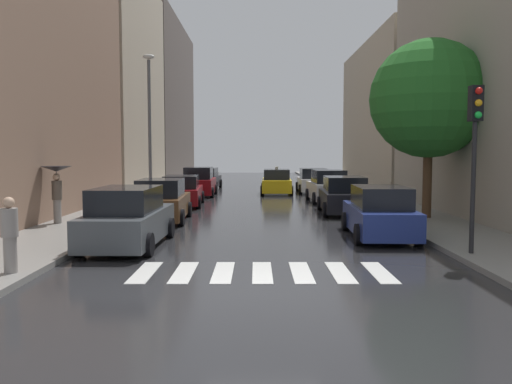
% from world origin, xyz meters
% --- Properties ---
extents(ground_plane, '(28.00, 72.00, 0.04)m').
position_xyz_m(ground_plane, '(0.00, 24.00, -0.02)').
color(ground_plane, '#27272A').
extents(sidewalk_left, '(3.00, 72.00, 0.15)m').
position_xyz_m(sidewalk_left, '(-6.50, 24.00, 0.07)').
color(sidewalk_left, gray).
rests_on(sidewalk_left, ground).
extents(sidewalk_right, '(3.00, 72.00, 0.15)m').
position_xyz_m(sidewalk_right, '(6.50, 24.00, 0.07)').
color(sidewalk_right, gray).
rests_on(sidewalk_right, ground).
extents(crosswalk_stripes, '(5.85, 2.20, 0.01)m').
position_xyz_m(crosswalk_stripes, '(0.00, 1.76, 0.01)').
color(crosswalk_stripes, silver).
rests_on(crosswalk_stripes, ground).
extents(building_left_mid, '(6.00, 14.13, 15.30)m').
position_xyz_m(building_left_mid, '(-11.00, 28.52, 7.65)').
color(building_left_mid, '#B2A38C').
rests_on(building_left_mid, ground).
extents(building_left_far, '(6.00, 21.26, 16.18)m').
position_xyz_m(building_left_far, '(-11.00, 46.61, 8.09)').
color(building_left_far, '#564C47').
rests_on(building_left_far, ground).
extents(building_right_mid, '(6.00, 18.06, 10.94)m').
position_xyz_m(building_right_mid, '(11.00, 30.66, 5.47)').
color(building_right_mid, '#B2A38C').
rests_on(building_right_mid, ground).
extents(parked_car_left_nearest, '(2.15, 4.80, 1.75)m').
position_xyz_m(parked_car_left_nearest, '(-3.89, 5.14, 0.82)').
color(parked_car_left_nearest, '#474C51').
rests_on(parked_car_left_nearest, ground).
extents(parked_car_left_second, '(2.16, 4.36, 1.69)m').
position_xyz_m(parked_car_left_second, '(-3.91, 10.78, 0.79)').
color(parked_car_left_second, brown).
rests_on(parked_car_left_second, ground).
extents(parked_car_left_third, '(2.28, 4.73, 1.56)m').
position_xyz_m(parked_car_left_third, '(-3.95, 16.90, 0.74)').
color(parked_car_left_third, maroon).
rests_on(parked_car_left_third, ground).
extents(parked_car_left_fourth, '(2.07, 4.07, 1.82)m').
position_xyz_m(parked_car_left_fourth, '(-3.72, 22.95, 0.84)').
color(parked_car_left_fourth, maroon).
rests_on(parked_car_left_fourth, ground).
extents(parked_car_left_fifth, '(2.31, 4.53, 1.57)m').
position_xyz_m(parked_car_left_fifth, '(-3.93, 29.30, 0.74)').
color(parked_car_left_fifth, black).
rests_on(parked_car_left_fifth, ground).
extents(parked_car_right_nearest, '(2.13, 4.59, 1.67)m').
position_xyz_m(parked_car_right_nearest, '(3.85, 6.77, 0.78)').
color(parked_car_right_nearest, navy).
rests_on(parked_car_right_nearest, ground).
extents(parked_car_right_second, '(2.23, 4.36, 1.67)m').
position_xyz_m(parked_car_right_second, '(3.80, 13.47, 0.78)').
color(parked_car_right_second, black).
rests_on(parked_car_right_second, ground).
extents(parked_car_right_third, '(2.17, 4.27, 1.78)m').
position_xyz_m(parked_car_right_third, '(3.83, 18.98, 0.82)').
color(parked_car_right_third, silver).
rests_on(parked_car_right_third, ground).
extents(parked_car_right_fourth, '(2.12, 4.30, 1.66)m').
position_xyz_m(parked_car_right_fourth, '(3.71, 25.63, 0.78)').
color(parked_car_right_fourth, silver).
rests_on(parked_car_right_fourth, ground).
extents(taxi_midroad, '(2.17, 4.50, 1.81)m').
position_xyz_m(taxi_midroad, '(1.21, 24.56, 0.76)').
color(taxi_midroad, yellow).
rests_on(taxi_midroad, ground).
extents(pedestrian_foreground, '(1.10, 1.10, 2.10)m').
position_xyz_m(pedestrian_foreground, '(-7.44, 9.10, 1.71)').
color(pedestrian_foreground, gray).
rests_on(pedestrian_foreground, sidewalk_left).
extents(pedestrian_near_tree, '(0.36, 0.36, 1.66)m').
position_xyz_m(pedestrian_near_tree, '(-5.48, 1.09, 1.01)').
color(pedestrian_near_tree, gray).
rests_on(pedestrian_near_tree, sidewalk_left).
extents(street_tree_right, '(4.67, 4.67, 7.04)m').
position_xyz_m(street_tree_right, '(6.69, 10.87, 4.85)').
color(street_tree_right, '#513823').
rests_on(street_tree_right, sidewalk_right).
extents(traffic_light_right_corner, '(0.30, 0.42, 4.30)m').
position_xyz_m(traffic_light_right_corner, '(5.45, 3.33, 3.29)').
color(traffic_light_right_corner, black).
rests_on(traffic_light_right_corner, sidewalk_right).
extents(lamp_post_left, '(0.60, 0.28, 7.51)m').
position_xyz_m(lamp_post_left, '(-5.55, 16.88, 4.44)').
color(lamp_post_left, '#595B60').
rests_on(lamp_post_left, sidewalk_left).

